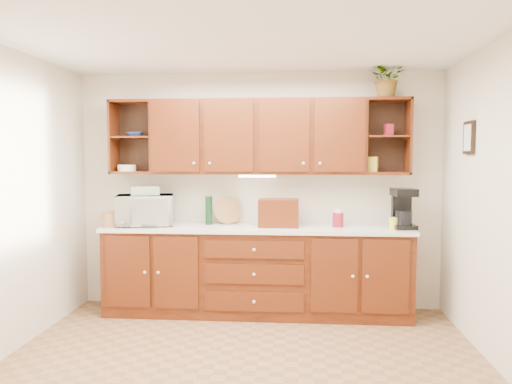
% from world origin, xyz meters
% --- Properties ---
extents(floor, '(4.00, 4.00, 0.00)m').
position_xyz_m(floor, '(0.00, 0.00, 0.00)').
color(floor, olive).
rests_on(floor, ground).
extents(ceiling, '(4.00, 4.00, 0.00)m').
position_xyz_m(ceiling, '(0.00, 0.00, 2.60)').
color(ceiling, white).
rests_on(ceiling, back_wall).
extents(back_wall, '(4.00, 0.00, 4.00)m').
position_xyz_m(back_wall, '(0.00, 1.75, 1.30)').
color(back_wall, beige).
rests_on(back_wall, floor).
extents(right_wall, '(0.00, 3.50, 3.50)m').
position_xyz_m(right_wall, '(2.00, 0.00, 1.30)').
color(right_wall, beige).
rests_on(right_wall, floor).
extents(base_cabinets, '(3.20, 0.60, 0.90)m').
position_xyz_m(base_cabinets, '(0.00, 1.45, 0.45)').
color(base_cabinets, '#371406').
rests_on(base_cabinets, floor).
extents(countertop, '(3.24, 0.64, 0.04)m').
position_xyz_m(countertop, '(0.00, 1.44, 0.92)').
color(countertop, silver).
rests_on(countertop, base_cabinets).
extents(upper_cabinets, '(3.20, 0.33, 0.80)m').
position_xyz_m(upper_cabinets, '(0.01, 1.59, 1.89)').
color(upper_cabinets, '#371406').
rests_on(upper_cabinets, back_wall).
extents(undercabinet_light, '(0.40, 0.05, 0.02)m').
position_xyz_m(undercabinet_light, '(0.00, 1.53, 1.47)').
color(undercabinet_light, white).
rests_on(undercabinet_light, upper_cabinets).
extents(framed_picture, '(0.03, 0.24, 0.30)m').
position_xyz_m(framed_picture, '(1.98, 0.90, 1.85)').
color(framed_picture, black).
rests_on(framed_picture, right_wall).
extents(wicker_basket, '(0.29, 0.29, 0.15)m').
position_xyz_m(wicker_basket, '(-1.52, 1.32, 1.01)').
color(wicker_basket, '#9E6D42').
rests_on(wicker_basket, countertop).
extents(microwave, '(0.67, 0.53, 0.33)m').
position_xyz_m(microwave, '(-1.20, 1.44, 1.10)').
color(microwave, beige).
rests_on(microwave, countertop).
extents(towel_stack, '(0.35, 0.31, 0.09)m').
position_xyz_m(towel_stack, '(-1.20, 1.44, 1.31)').
color(towel_stack, '#C8CD60').
rests_on(towel_stack, microwave).
extents(wine_bottle, '(0.09, 0.09, 0.31)m').
position_xyz_m(wine_bottle, '(-0.53, 1.57, 1.09)').
color(wine_bottle, black).
rests_on(wine_bottle, countertop).
extents(woven_tray, '(0.32, 0.19, 0.31)m').
position_xyz_m(woven_tray, '(-0.33, 1.62, 0.95)').
color(woven_tray, '#9E6D42').
rests_on(woven_tray, countertop).
extents(bread_box, '(0.42, 0.26, 0.29)m').
position_xyz_m(bread_box, '(0.23, 1.45, 1.09)').
color(bread_box, '#371406').
rests_on(bread_box, countertop).
extents(mug_tree, '(0.28, 0.27, 0.30)m').
position_xyz_m(mug_tree, '(0.18, 1.43, 0.99)').
color(mug_tree, '#371406').
rests_on(mug_tree, countertop).
extents(canister_red, '(0.14, 0.14, 0.15)m').
position_xyz_m(canister_red, '(0.86, 1.49, 1.01)').
color(canister_red, maroon).
rests_on(canister_red, countertop).
extents(canister_white, '(0.10, 0.10, 0.19)m').
position_xyz_m(canister_white, '(0.87, 1.51, 1.03)').
color(canister_white, white).
rests_on(canister_white, countertop).
extents(canister_yellow, '(0.11, 0.11, 0.12)m').
position_xyz_m(canister_yellow, '(1.41, 1.38, 1.00)').
color(canister_yellow, gold).
rests_on(canister_yellow, countertop).
extents(coffee_maker, '(0.24, 0.30, 0.41)m').
position_xyz_m(coffee_maker, '(1.52, 1.44, 1.14)').
color(coffee_maker, black).
rests_on(coffee_maker, countertop).
extents(bowl_stack, '(0.23, 0.23, 0.05)m').
position_xyz_m(bowl_stack, '(-1.35, 1.58, 1.92)').
color(bowl_stack, navy).
rests_on(bowl_stack, upper_cabinets).
extents(plate_stack, '(0.25, 0.25, 0.07)m').
position_xyz_m(plate_stack, '(-1.45, 1.58, 1.56)').
color(plate_stack, white).
rests_on(plate_stack, upper_cabinets).
extents(pantry_box_yellow, '(0.11, 0.10, 0.16)m').
position_xyz_m(pantry_box_yellow, '(1.23, 1.56, 1.60)').
color(pantry_box_yellow, gold).
rests_on(pantry_box_yellow, upper_cabinets).
extents(pantry_box_red, '(0.09, 0.09, 0.12)m').
position_xyz_m(pantry_box_red, '(1.38, 1.57, 1.96)').
color(pantry_box_red, maroon).
rests_on(pantry_box_red, upper_cabinets).
extents(potted_plant, '(0.41, 0.37, 0.40)m').
position_xyz_m(potted_plant, '(1.36, 1.55, 2.49)').
color(potted_plant, '#999999').
rests_on(potted_plant, upper_cabinets).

